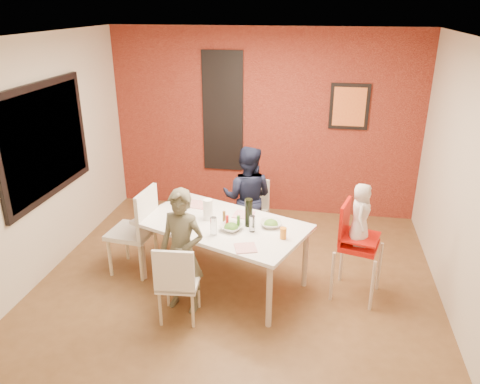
% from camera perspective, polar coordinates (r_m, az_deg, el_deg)
% --- Properties ---
extents(ground, '(4.50, 4.50, 0.00)m').
position_cam_1_polar(ground, '(5.41, -0.58, -11.55)').
color(ground, brown).
rests_on(ground, ground).
extents(ceiling, '(4.50, 4.50, 0.02)m').
position_cam_1_polar(ceiling, '(4.50, -0.71, 18.31)').
color(ceiling, silver).
rests_on(ceiling, wall_back).
extents(wall_back, '(4.50, 0.02, 2.70)m').
position_cam_1_polar(wall_back, '(6.92, 2.90, 8.35)').
color(wall_back, beige).
rests_on(wall_back, ground).
extents(wall_front, '(4.50, 0.02, 2.70)m').
position_cam_1_polar(wall_front, '(2.86, -9.38, -13.64)').
color(wall_front, beige).
rests_on(wall_front, ground).
extents(wall_left, '(0.02, 4.50, 2.70)m').
position_cam_1_polar(wall_left, '(5.64, -23.73, 3.22)').
color(wall_left, beige).
rests_on(wall_left, ground).
extents(wall_right, '(0.02, 4.50, 2.70)m').
position_cam_1_polar(wall_right, '(4.92, 26.06, 0.17)').
color(wall_right, beige).
rests_on(wall_right, ground).
extents(brick_accent_wall, '(4.50, 0.02, 2.70)m').
position_cam_1_polar(brick_accent_wall, '(6.90, 2.87, 8.31)').
color(brick_accent_wall, maroon).
rests_on(brick_accent_wall, ground).
extents(picture_window_frame, '(0.05, 1.70, 1.30)m').
position_cam_1_polar(picture_window_frame, '(5.73, -22.73, 5.76)').
color(picture_window_frame, black).
rests_on(picture_window_frame, wall_left).
extents(picture_window_pane, '(0.02, 1.55, 1.15)m').
position_cam_1_polar(picture_window_pane, '(5.72, -22.60, 5.75)').
color(picture_window_pane, black).
rests_on(picture_window_pane, wall_left).
extents(glassblock_strip, '(0.55, 0.03, 1.70)m').
position_cam_1_polar(glassblock_strip, '(6.95, -2.10, 9.70)').
color(glassblock_strip, silver).
rests_on(glassblock_strip, wall_back).
extents(glassblock_surround, '(0.60, 0.03, 1.76)m').
position_cam_1_polar(glassblock_surround, '(6.95, -2.11, 9.69)').
color(glassblock_surround, black).
rests_on(glassblock_surround, wall_back).
extents(art_print_frame, '(0.54, 0.03, 0.64)m').
position_cam_1_polar(art_print_frame, '(6.77, 13.18, 10.10)').
color(art_print_frame, black).
rests_on(art_print_frame, wall_back).
extents(art_print_canvas, '(0.44, 0.01, 0.54)m').
position_cam_1_polar(art_print_canvas, '(6.76, 13.18, 10.07)').
color(art_print_canvas, orange).
rests_on(art_print_canvas, wall_back).
extents(dining_table, '(2.05, 1.60, 0.75)m').
position_cam_1_polar(dining_table, '(5.17, -2.17, -4.46)').
color(dining_table, white).
rests_on(dining_table, ground).
extents(chair_near, '(0.43, 0.43, 0.86)m').
position_cam_1_polar(chair_near, '(4.69, -7.71, -10.59)').
color(chair_near, white).
rests_on(chair_near, ground).
extents(chair_far, '(0.51, 0.51, 0.84)m').
position_cam_1_polar(chair_far, '(6.26, 1.50, -1.68)').
color(chair_far, silver).
rests_on(chair_far, ground).
extents(chair_left, '(0.53, 0.53, 1.05)m').
position_cam_1_polar(chair_left, '(5.56, -12.31, -4.12)').
color(chair_left, silver).
rests_on(chair_left, ground).
extents(high_chair, '(0.55, 0.55, 1.08)m').
position_cam_1_polar(high_chair, '(5.13, 13.80, -5.86)').
color(high_chair, red).
rests_on(high_chair, ground).
extents(child_near, '(0.54, 0.40, 1.33)m').
position_cam_1_polar(child_near, '(4.79, -7.05, -7.22)').
color(child_near, brown).
rests_on(child_near, ground).
extents(child_far, '(0.69, 0.55, 1.36)m').
position_cam_1_polar(child_far, '(5.97, 0.91, -0.69)').
color(child_far, black).
rests_on(child_far, ground).
extents(toddler, '(0.24, 0.34, 0.67)m').
position_cam_1_polar(toddler, '(4.98, 14.48, -2.66)').
color(toddler, silver).
rests_on(toddler, high_chair).
extents(plate_near_left, '(0.20, 0.20, 0.01)m').
position_cam_1_polar(plate_near_left, '(5.08, -7.71, -4.24)').
color(plate_near_left, white).
rests_on(plate_near_left, dining_table).
extents(plate_far_mid, '(0.25, 0.25, 0.01)m').
position_cam_1_polar(plate_far_mid, '(5.32, 0.44, -2.78)').
color(plate_far_mid, white).
rests_on(plate_far_mid, dining_table).
extents(plate_near_right, '(0.26, 0.26, 0.01)m').
position_cam_1_polar(plate_near_right, '(4.63, 0.69, -6.83)').
color(plate_near_right, white).
rests_on(plate_near_right, dining_table).
extents(plate_far_left, '(0.26, 0.26, 0.01)m').
position_cam_1_polar(plate_far_left, '(5.60, -5.26, -1.52)').
color(plate_far_left, white).
rests_on(plate_far_left, dining_table).
extents(salad_bowl_a, '(0.30, 0.30, 0.06)m').
position_cam_1_polar(salad_bowl_a, '(4.98, -1.10, -4.34)').
color(salad_bowl_a, white).
rests_on(salad_bowl_a, dining_table).
extents(salad_bowl_b, '(0.25, 0.25, 0.06)m').
position_cam_1_polar(salad_bowl_b, '(5.06, 3.80, -3.91)').
color(salad_bowl_b, silver).
rests_on(salad_bowl_b, dining_table).
extents(wine_bottle, '(0.08, 0.08, 0.31)m').
position_cam_1_polar(wine_bottle, '(5.01, 1.06, -2.53)').
color(wine_bottle, black).
rests_on(wine_bottle, dining_table).
extents(wine_glass_a, '(0.07, 0.07, 0.20)m').
position_cam_1_polar(wine_glass_a, '(4.85, -3.24, -4.18)').
color(wine_glass_a, silver).
rests_on(wine_glass_a, dining_table).
extents(wine_glass_b, '(0.06, 0.06, 0.18)m').
position_cam_1_polar(wine_glass_b, '(4.92, 1.50, -3.89)').
color(wine_glass_b, silver).
rests_on(wine_glass_b, dining_table).
extents(paper_towel_roll, '(0.11, 0.11, 0.24)m').
position_cam_1_polar(paper_towel_roll, '(5.18, -3.94, -2.15)').
color(paper_towel_roll, white).
rests_on(paper_towel_roll, dining_table).
extents(condiment_red, '(0.03, 0.03, 0.13)m').
position_cam_1_polar(condiment_red, '(5.03, -1.56, -3.56)').
color(condiment_red, red).
rests_on(condiment_red, dining_table).
extents(condiment_green, '(0.04, 0.04, 0.14)m').
position_cam_1_polar(condiment_green, '(5.00, -0.18, -3.65)').
color(condiment_green, '#397226').
rests_on(condiment_green, dining_table).
extents(condiment_brown, '(0.03, 0.03, 0.13)m').
position_cam_1_polar(condiment_brown, '(5.13, -1.95, -3.05)').
color(condiment_brown, brown).
rests_on(condiment_brown, dining_table).
extents(sippy_cup, '(0.07, 0.07, 0.12)m').
position_cam_1_polar(sippy_cup, '(4.81, 5.29, -5.02)').
color(sippy_cup, orange).
rests_on(sippy_cup, dining_table).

